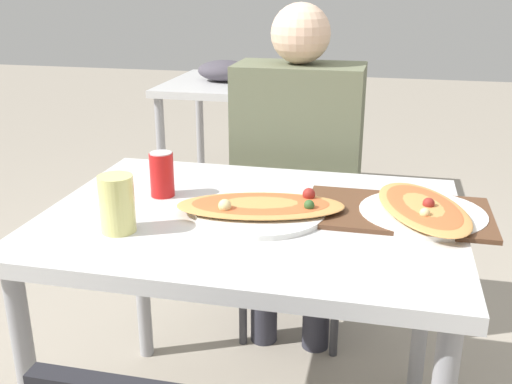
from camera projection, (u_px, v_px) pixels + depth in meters
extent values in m
cube|color=silver|center=(251.00, 221.00, 1.55)|extent=(1.06, 0.79, 0.04)
cylinder|color=#99999E|center=(141.00, 269.00, 2.09)|extent=(0.05, 0.05, 0.69)
cylinder|color=#99999E|center=(423.00, 300.00, 1.89)|extent=(0.05, 0.05, 0.69)
cube|color=black|center=(297.00, 224.00, 2.24)|extent=(0.40, 0.40, 0.04)
cube|color=black|center=(306.00, 156.00, 2.34)|extent=(0.38, 0.03, 0.39)
cylinder|color=#38383D|center=(335.00, 305.00, 2.13)|extent=(0.03, 0.03, 0.41)
cylinder|color=#38383D|center=(243.00, 294.00, 2.20)|extent=(0.03, 0.03, 0.41)
cylinder|color=#38383D|center=(344.00, 263.00, 2.44)|extent=(0.03, 0.03, 0.41)
cylinder|color=#38383D|center=(262.00, 255.00, 2.51)|extent=(0.03, 0.03, 0.41)
cylinder|color=#2D2D38|center=(317.00, 292.00, 2.17)|extent=(0.10, 0.10, 0.45)
cylinder|color=#2D2D38|center=(264.00, 286.00, 2.22)|extent=(0.10, 0.10, 0.45)
cube|color=#60664C|center=(298.00, 147.00, 2.11)|extent=(0.44, 0.25, 0.58)
sphere|color=beige|center=(301.00, 33.00, 1.98)|extent=(0.20, 0.20, 0.20)
cylinder|color=white|center=(261.00, 211.00, 1.54)|extent=(0.34, 0.34, 0.01)
ellipsoid|color=tan|center=(261.00, 205.00, 1.53)|extent=(0.46, 0.28, 0.02)
ellipsoid|color=#D16033|center=(261.00, 203.00, 1.53)|extent=(0.38, 0.23, 0.01)
sphere|color=#335928|center=(309.00, 205.00, 1.50)|extent=(0.03, 0.03, 0.03)
sphere|color=maroon|center=(309.00, 194.00, 1.57)|extent=(0.03, 0.03, 0.03)
sphere|color=beige|center=(225.00, 206.00, 1.49)|extent=(0.03, 0.03, 0.03)
cylinder|color=red|center=(162.00, 175.00, 1.65)|extent=(0.07, 0.07, 0.12)
cylinder|color=silver|center=(161.00, 153.00, 1.63)|extent=(0.06, 0.06, 0.00)
cylinder|color=#E0DB7F|center=(117.00, 204.00, 1.42)|extent=(0.08, 0.08, 0.14)
cube|color=brown|center=(397.00, 212.00, 1.54)|extent=(0.47, 0.29, 0.01)
cylinder|color=white|center=(422.00, 214.00, 1.53)|extent=(0.32, 0.32, 0.01)
ellipsoid|color=tan|center=(423.00, 208.00, 1.52)|extent=(0.31, 0.43, 0.02)
ellipsoid|color=#D16033|center=(423.00, 205.00, 1.52)|extent=(0.26, 0.35, 0.01)
sphere|color=maroon|center=(429.00, 204.00, 1.50)|extent=(0.03, 0.03, 0.03)
sphere|color=beige|center=(425.00, 213.00, 1.45)|extent=(0.02, 0.02, 0.02)
cube|color=silver|center=(262.00, 86.00, 3.45)|extent=(1.10, 0.80, 0.04)
ellipsoid|color=#4C4751|center=(225.00, 71.00, 3.47)|extent=(0.32, 0.24, 0.12)
cylinder|color=#99999E|center=(162.00, 158.00, 3.36)|extent=(0.05, 0.05, 0.69)
cylinder|color=#99999E|center=(340.00, 170.00, 3.15)|extent=(0.05, 0.05, 0.69)
cylinder|color=#99999E|center=(200.00, 129.00, 4.00)|extent=(0.05, 0.05, 0.69)
cylinder|color=#99999E|center=(350.00, 137.00, 3.79)|extent=(0.05, 0.05, 0.69)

